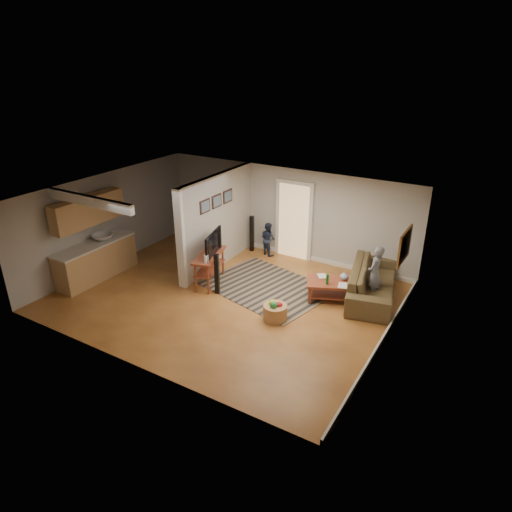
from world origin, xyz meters
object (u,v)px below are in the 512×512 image
(tv_console, at_px, (210,257))
(speaker_left, at_px, (217,274))
(toddler, at_px, (268,254))
(speaker_right, at_px, (252,234))
(toy_basket, at_px, (275,311))
(coffee_table, at_px, (334,285))
(child, at_px, (372,299))
(sofa, at_px, (371,295))

(tv_console, height_order, speaker_left, tv_console)
(toddler, bearing_deg, speaker_right, 20.97)
(toy_basket, bearing_deg, coffee_table, 63.24)
(toy_basket, height_order, toddler, toddler)
(coffee_table, height_order, toy_basket, coffee_table)
(speaker_left, bearing_deg, child, 9.34)
(tv_console, relative_size, toddler, 1.41)
(toddler, bearing_deg, child, -175.76)
(speaker_left, relative_size, speaker_right, 0.96)
(toddler, bearing_deg, sofa, -173.54)
(sofa, height_order, speaker_left, speaker_left)
(tv_console, bearing_deg, toy_basket, -32.60)
(speaker_right, bearing_deg, sofa, -20.86)
(speaker_left, xyz_separation_m, child, (3.30, 1.62, -0.51))
(sofa, distance_m, toy_basket, 2.58)
(tv_console, relative_size, speaker_left, 1.33)
(speaker_left, distance_m, child, 3.71)
(toy_basket, bearing_deg, sofa, 54.99)
(child, bearing_deg, sofa, -152.91)
(coffee_table, distance_m, child, 0.99)
(toy_basket, bearing_deg, speaker_left, 169.37)
(coffee_table, relative_size, speaker_right, 1.30)
(tv_console, distance_m, toy_basket, 2.35)
(speaker_right, bearing_deg, child, -22.84)
(coffee_table, height_order, speaker_left, speaker_left)
(sofa, distance_m, tv_console, 4.01)
(speaker_left, height_order, child, speaker_left)
(sofa, height_order, speaker_right, speaker_right)
(sofa, height_order, toy_basket, toy_basket)
(speaker_right, bearing_deg, toddler, -8.29)
(child, height_order, toddler, child)
(child, bearing_deg, toy_basket, -33.89)
(speaker_left, bearing_deg, toy_basket, -27.42)
(coffee_table, height_order, tv_console, tv_console)
(speaker_left, height_order, speaker_right, speaker_right)
(sofa, bearing_deg, speaker_left, 106.03)
(toy_basket, bearing_deg, child, 51.65)
(speaker_left, distance_m, speaker_right, 2.71)
(sofa, xyz_separation_m, toddler, (-3.31, 0.86, 0.00))
(speaker_left, bearing_deg, speaker_right, 86.49)
(child, relative_size, toddler, 1.40)
(speaker_right, distance_m, toy_basket, 3.81)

